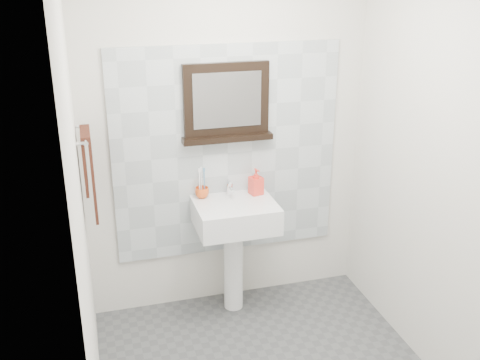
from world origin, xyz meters
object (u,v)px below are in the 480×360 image
Objects in this scene: hand_towel at (89,167)px; soap_dispenser at (256,182)px; pedestal_sink at (235,227)px; framed_mirror at (226,104)px; toothbrush_cup at (202,193)px.

soap_dispenser is at bearing 8.95° from hand_towel.
pedestal_sink is 5.12× the size of soap_dispenser.
framed_mirror reaches higher than soap_dispenser.
pedestal_sink is 1.75× the size of hand_towel.
framed_mirror reaches higher than hand_towel.
soap_dispenser is (0.18, 0.11, 0.28)m from pedestal_sink.
hand_towel is (-0.93, -0.26, -0.27)m from framed_mirror.
pedestal_sink reaches higher than toothbrush_cup.
framed_mirror is at bearing 12.26° from toothbrush_cup.
hand_towel is at bearing -175.68° from pedestal_sink.
soap_dispenser reaches higher than pedestal_sink.
soap_dispenser is at bearing -22.97° from framed_mirror.
hand_towel reaches higher than toothbrush_cup.
toothbrush_cup is at bearing -167.74° from framed_mirror.
pedestal_sink is at bearing -36.25° from toothbrush_cup.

